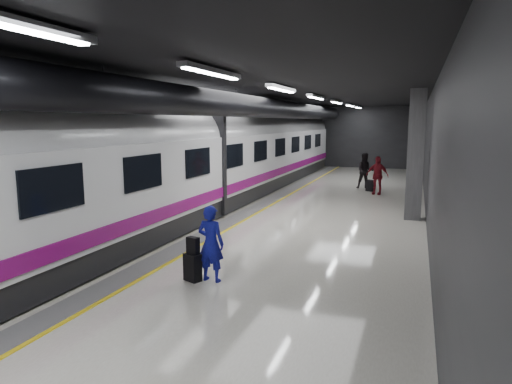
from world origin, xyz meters
The scene contains 9 objects.
ground centered at (0.00, 0.00, 0.00)m, with size 40.00×40.00×0.00m, color silver.
platform_hall centered at (-0.29, 0.96, 3.54)m, with size 10.02×40.02×4.51m.
train centered at (-3.25, 0.00, 2.07)m, with size 3.05×38.00×4.05m.
traveler_main centered at (0.55, -6.11, 0.83)m, with size 0.60×0.40×1.65m, color #1719AF.
suitcase_main centered at (0.17, -6.24, 0.30)m, with size 0.37×0.23×0.60m, color black.
shoulder_bag centered at (0.18, -6.22, 0.78)m, with size 0.27×0.15×0.37m, color black.
traveler_far_a centered at (2.16, 8.95, 0.91)m, with size 0.89×0.69×1.83m, color black.
traveler_far_b centered at (2.89, 7.28, 0.90)m, with size 1.05×0.44×1.79m, color maroon.
suitcase_far centered at (2.50, 8.17, 0.28)m, with size 0.38×0.25×0.56m, color black.
Camera 1 is at (4.58, -14.66, 3.39)m, focal length 32.00 mm.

